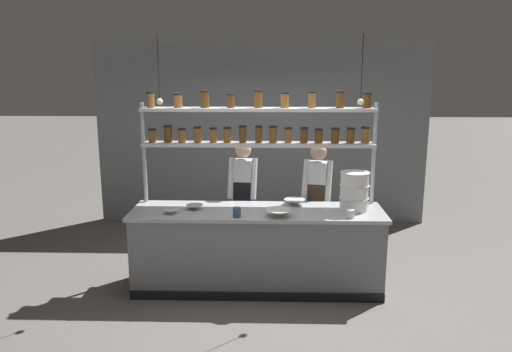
{
  "coord_description": "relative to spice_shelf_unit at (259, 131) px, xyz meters",
  "views": [
    {
      "loc": [
        0.14,
        -5.36,
        2.49
      ],
      "look_at": [
        -0.02,
        0.2,
        1.27
      ],
      "focal_mm": 35.0,
      "sensor_mm": 36.0,
      "label": 1
    }
  ],
  "objects": [
    {
      "name": "container_stack",
      "position": [
        1.07,
        -0.29,
        -0.64
      ],
      "size": [
        0.33,
        0.33,
        0.43
      ],
      "color": "white",
      "rests_on": "prep_counter"
    },
    {
      "name": "back_wall",
      "position": [
        -0.01,
        2.19,
        -0.33
      ],
      "size": [
        5.23,
        0.12,
        2.88
      ],
      "primitive_type": "cube",
      "color": "gray",
      "rests_on": "ground_plane"
    },
    {
      "name": "spice_shelf_unit",
      "position": [
        0.0,
        0.0,
        0.0
      ],
      "size": [
        2.71,
        0.28,
        2.23
      ],
      "color": "#B7BABF",
      "rests_on": "ground_plane"
    },
    {
      "name": "chef_center",
      "position": [
        0.72,
        0.31,
        -0.88
      ],
      "size": [
        0.41,
        0.33,
        1.57
      ],
      "rotation": [
        0.0,
        0.0,
        -0.25
      ],
      "color": "black",
      "rests_on": "ground_plane"
    },
    {
      "name": "prep_bowl_near_left",
      "position": [
        -0.94,
        -0.49,
        -0.83
      ],
      "size": [
        0.16,
        0.16,
        0.04
      ],
      "color": "silver",
      "rests_on": "prep_counter"
    },
    {
      "name": "serving_cup_front",
      "position": [
        -0.22,
        -0.6,
        -0.8
      ],
      "size": [
        0.08,
        0.08,
        0.11
      ],
      "color": "#334C70",
      "rests_on": "prep_counter"
    },
    {
      "name": "ground_plane",
      "position": [
        -0.01,
        -0.33,
        -1.77
      ],
      "size": [
        40.0,
        40.0,
        0.0
      ],
      "primitive_type": "plane",
      "color": "slate"
    },
    {
      "name": "pendant_light_row",
      "position": [
        0.02,
        -0.33,
        0.39
      ],
      "size": [
        2.22,
        0.07,
        0.74
      ],
      "color": "black"
    },
    {
      "name": "prep_bowl_near_right",
      "position": [
        0.22,
        -0.57,
        -0.81
      ],
      "size": [
        0.29,
        0.29,
        0.08
      ],
      "color": "silver",
      "rests_on": "prep_counter"
    },
    {
      "name": "chef_left",
      "position": [
        -0.2,
        0.35,
        -0.87
      ],
      "size": [
        0.38,
        0.3,
        1.59
      ],
      "rotation": [
        0.0,
        0.0,
        -0.1
      ],
      "color": "black",
      "rests_on": "ground_plane"
    },
    {
      "name": "prep_bowl_center_front",
      "position": [
        0.42,
        -0.11,
        -0.82
      ],
      "size": [
        0.25,
        0.25,
        0.07
      ],
      "color": "silver",
      "rests_on": "prep_counter"
    },
    {
      "name": "prep_counter",
      "position": [
        -0.01,
        -0.33,
        -1.31
      ],
      "size": [
        2.83,
        0.76,
        0.92
      ],
      "color": "gray",
      "rests_on": "ground_plane"
    },
    {
      "name": "prep_bowl_center_back",
      "position": [
        -0.71,
        -0.32,
        -0.83
      ],
      "size": [
        0.19,
        0.19,
        0.05
      ],
      "color": "#B2B7BC",
      "rests_on": "prep_counter"
    },
    {
      "name": "serving_cup_by_board",
      "position": [
        0.98,
        -0.59,
        -0.81
      ],
      "size": [
        0.09,
        0.09,
        0.09
      ],
      "color": "silver",
      "rests_on": "prep_counter"
    }
  ]
}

